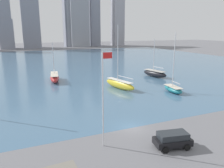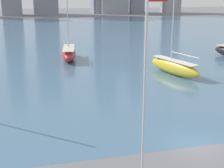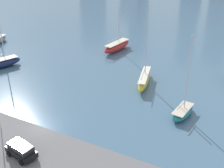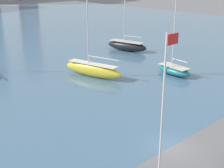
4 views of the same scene
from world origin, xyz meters
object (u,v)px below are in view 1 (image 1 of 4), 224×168
flag_pole (103,97)px  sailboat_teal (173,89)px  parked_suv_black (173,139)px  sailboat_red (55,77)px  sailboat_black (155,73)px  sailboat_yellow (120,84)px

flag_pole → sailboat_teal: bearing=35.0°
sailboat_teal → parked_suv_black: 25.47m
sailboat_teal → sailboat_red: 32.32m
sailboat_black → sailboat_teal: 17.53m
sailboat_black → parked_suv_black: bearing=-134.8°
sailboat_teal → sailboat_red: bearing=141.9°
sailboat_red → parked_suv_black: (7.71, -42.12, -0.09)m
sailboat_yellow → sailboat_black: sailboat_yellow is taller
sailboat_black → sailboat_red: sailboat_black is taller
sailboat_yellow → sailboat_red: (-13.50, 14.36, -0.03)m
sailboat_black → parked_suv_black: 42.46m
sailboat_red → parked_suv_black: sailboat_red is taller
sailboat_black → sailboat_teal: (-5.95, -16.49, -0.20)m
sailboat_black → sailboat_red: size_ratio=1.06×
sailboat_teal → flag_pole: bearing=-139.8°
sailboat_black → parked_suv_black: size_ratio=2.41×
sailboat_yellow → sailboat_red: bearing=118.4°
sailboat_yellow → sailboat_teal: (10.03, -7.80, -0.31)m
flag_pole → sailboat_red: bearing=90.2°
flag_pole → sailboat_teal: size_ratio=0.86×
sailboat_black → sailboat_yellow: bearing=-165.5°
flag_pole → sailboat_red: size_ratio=1.08×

